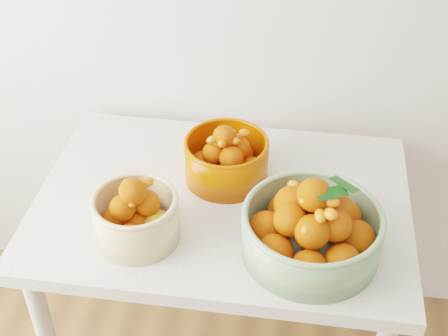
{
  "coord_description": "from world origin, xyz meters",
  "views": [
    {
      "loc": [
        -0.23,
        0.35,
        1.85
      ],
      "look_at": [
        -0.4,
        1.52,
        0.92
      ],
      "focal_mm": 50.0,
      "sensor_mm": 36.0,
      "label": 1
    }
  ],
  "objects_px": {
    "bowl_cream": "(136,216)",
    "bowl_green": "(312,229)",
    "table": "(223,224)",
    "bowl_orange": "(226,158)"
  },
  "relations": [
    {
      "from": "bowl_green",
      "to": "table",
      "type": "bearing_deg",
      "value": 145.77
    },
    {
      "from": "table",
      "to": "bowl_orange",
      "type": "height_order",
      "value": "bowl_orange"
    },
    {
      "from": "bowl_orange",
      "to": "table",
      "type": "bearing_deg",
      "value": -88.13
    },
    {
      "from": "bowl_cream",
      "to": "bowl_orange",
      "type": "relative_size",
      "value": 1.07
    },
    {
      "from": "table",
      "to": "bowl_orange",
      "type": "relative_size",
      "value": 4.11
    },
    {
      "from": "table",
      "to": "bowl_green",
      "type": "height_order",
      "value": "bowl_green"
    },
    {
      "from": "table",
      "to": "bowl_green",
      "type": "distance_m",
      "value": 0.34
    },
    {
      "from": "bowl_cream",
      "to": "bowl_orange",
      "type": "xyz_separation_m",
      "value": [
        0.18,
        0.26,
        -0.0
      ]
    },
    {
      "from": "bowl_cream",
      "to": "bowl_green",
      "type": "distance_m",
      "value": 0.43
    },
    {
      "from": "bowl_green",
      "to": "bowl_orange",
      "type": "distance_m",
      "value": 0.35
    }
  ]
}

